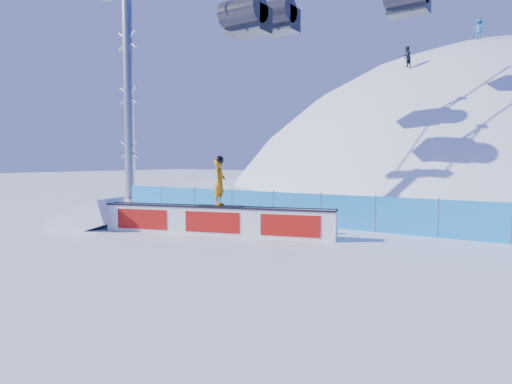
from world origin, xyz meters
The scene contains 6 objects.
ground centered at (0.00, 0.00, 0.00)m, with size 160.00×160.00×0.00m, color white.
snow_hill centered at (0.00, 42.00, -18.00)m, with size 64.00×64.00×64.00m.
safety_fence centered at (0.00, 4.50, 0.60)m, with size 22.05×0.05×1.30m.
rail_box centered at (-3.13, 1.08, 0.46)m, with size 7.67×2.71×0.94m.
snow_ramp centered at (-7.82, -0.28, 0.00)m, with size 2.26×1.50×0.85m, color white, non-canonical shape.
snowboarder centered at (-2.97, 1.13, 1.73)m, with size 1.56×0.70×1.61m.
Camera 1 is at (6.11, -10.34, 2.41)m, focal length 32.00 mm.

